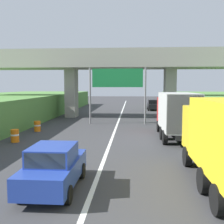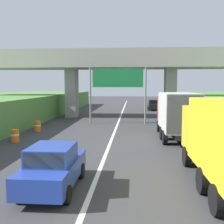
{
  "view_description": "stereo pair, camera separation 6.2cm",
  "coord_description": "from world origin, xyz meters",
  "px_view_note": "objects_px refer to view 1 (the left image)",
  "views": [
    {
      "loc": [
        1.45,
        -3.11,
        3.93
      ],
      "look_at": [
        0.0,
        16.7,
        2.0
      ],
      "focal_mm": 42.81,
      "sensor_mm": 36.0,
      "label": 1
    },
    {
      "loc": [
        1.51,
        -3.11,
        3.93
      ],
      "look_at": [
        0.0,
        16.7,
        2.0
      ],
      "focal_mm": 42.81,
      "sensor_mm": 36.0,
      "label": 2
    }
  ],
  "objects_px": {
    "construction_barrel_3": "(37,126)",
    "truck_red": "(176,113)",
    "construction_barrel_2": "(15,136)",
    "overhead_highway_sign": "(117,82)",
    "car_blue": "(54,167)",
    "car_black": "(153,105)"
  },
  "relations": [
    {
      "from": "construction_barrel_3",
      "to": "truck_red",
      "type": "bearing_deg",
      "value": -11.17
    },
    {
      "from": "construction_barrel_2",
      "to": "construction_barrel_3",
      "type": "xyz_separation_m",
      "value": [
        -0.01,
        4.54,
        0.0
      ]
    },
    {
      "from": "overhead_highway_sign",
      "to": "car_blue",
      "type": "relative_size",
      "value": 1.43
    },
    {
      "from": "truck_red",
      "to": "car_blue",
      "type": "distance_m",
      "value": 12.3
    },
    {
      "from": "overhead_highway_sign",
      "to": "construction_barrel_2",
      "type": "distance_m",
      "value": 12.3
    },
    {
      "from": "overhead_highway_sign",
      "to": "car_black",
      "type": "xyz_separation_m",
      "value": [
        4.99,
        16.43,
        -3.48
      ]
    },
    {
      "from": "car_blue",
      "to": "construction_barrel_2",
      "type": "relative_size",
      "value": 4.56
    },
    {
      "from": "car_black",
      "to": "car_blue",
      "type": "relative_size",
      "value": 1.0
    },
    {
      "from": "overhead_highway_sign",
      "to": "truck_red",
      "type": "bearing_deg",
      "value": -56.64
    },
    {
      "from": "car_blue",
      "to": "construction_barrel_3",
      "type": "height_order",
      "value": "car_blue"
    },
    {
      "from": "construction_barrel_2",
      "to": "car_black",
      "type": "bearing_deg",
      "value": 65.72
    },
    {
      "from": "truck_red",
      "to": "construction_barrel_2",
      "type": "bearing_deg",
      "value": -168.88
    },
    {
      "from": "construction_barrel_2",
      "to": "car_blue",
      "type": "bearing_deg",
      "value": -57.59
    },
    {
      "from": "car_blue",
      "to": "construction_barrel_2",
      "type": "distance_m",
      "value": 9.81
    },
    {
      "from": "truck_red",
      "to": "car_black",
      "type": "height_order",
      "value": "truck_red"
    },
    {
      "from": "car_black",
      "to": "construction_barrel_2",
      "type": "bearing_deg",
      "value": -114.28
    },
    {
      "from": "car_blue",
      "to": "car_black",
      "type": "bearing_deg",
      "value": 79.31
    },
    {
      "from": "truck_red",
      "to": "construction_barrel_3",
      "type": "xyz_separation_m",
      "value": [
        -11.52,
        2.27,
        -1.47
      ]
    },
    {
      "from": "overhead_highway_sign",
      "to": "construction_barrel_2",
      "type": "xyz_separation_m",
      "value": [
        -6.72,
        -9.54,
        -3.88
      ]
    },
    {
      "from": "truck_red",
      "to": "construction_barrel_3",
      "type": "distance_m",
      "value": 11.84
    },
    {
      "from": "overhead_highway_sign",
      "to": "construction_barrel_2",
      "type": "height_order",
      "value": "overhead_highway_sign"
    },
    {
      "from": "overhead_highway_sign",
      "to": "car_blue",
      "type": "xyz_separation_m",
      "value": [
        -1.47,
        -17.81,
        -3.48
      ]
    }
  ]
}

